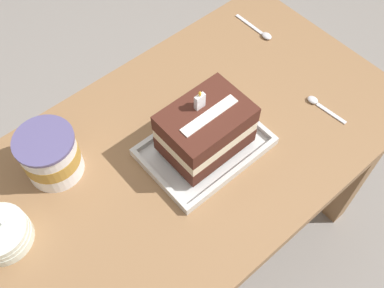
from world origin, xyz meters
TOP-DOWN VIEW (x-y plane):
  - ground_plane at (0.00, 0.00)m, footprint 8.00×8.00m
  - dining_table at (0.00, 0.00)m, footprint 1.20×0.65m
  - foil_tray at (0.05, -0.03)m, footprint 0.30×0.21m
  - birthday_cake at (0.05, -0.03)m, footprint 0.20×0.14m
  - bowl_stack at (-0.43, 0.08)m, footprint 0.13×0.13m
  - ice_cream_tub at (-0.25, 0.16)m, footprint 0.14×0.14m
  - serving_spoon_near_tray at (0.37, -0.12)m, footprint 0.03×0.12m
  - serving_spoon_by_bowls at (0.45, 0.16)m, footprint 0.02×0.14m

SIDE VIEW (x-z plane):
  - ground_plane at x=0.00m, z-range 0.00..0.00m
  - dining_table at x=0.00m, z-range 0.24..0.93m
  - serving_spoon_near_tray at x=0.37m, z-range 0.69..0.70m
  - serving_spoon_by_bowls at x=0.45m, z-range 0.69..0.70m
  - foil_tray at x=0.05m, z-range 0.68..0.71m
  - bowl_stack at x=-0.43m, z-range 0.67..0.76m
  - ice_cream_tub at x=-0.25m, z-range 0.69..0.82m
  - birthday_cake at x=0.05m, z-range 0.69..0.86m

